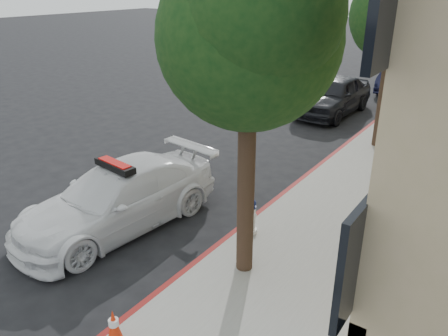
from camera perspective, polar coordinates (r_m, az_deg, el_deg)
ground at (r=11.25m, az=-4.42°, el=-3.43°), size 120.00×120.00×0.00m
sidewalk at (r=18.63m, az=24.86°, el=5.63°), size 3.20×50.00×0.15m
curb_strip at (r=18.93m, az=20.33°, el=6.60°), size 0.12×50.00×0.15m
tree_near at (r=6.75m, az=3.47°, el=16.71°), size 2.92×2.82×5.62m
tree_mid at (r=14.19m, az=21.57°, el=18.20°), size 2.77×2.64×5.43m
police_car at (r=9.81m, az=-13.64°, el=-3.74°), size 2.52×4.97×1.53m
parked_car_mid at (r=18.47m, az=14.11°, el=9.22°), size 1.96×4.60×1.55m
parked_car_far at (r=23.62m, az=21.81°, el=11.04°), size 1.90×4.36×1.39m
fire_hydrant at (r=9.14m, az=3.44°, el=-6.35°), size 0.33×0.30×0.78m
traffic_cone at (r=6.79m, az=-14.13°, el=-19.75°), size 0.39×0.39×0.67m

